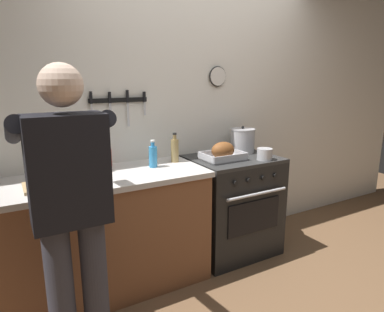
{
  "coord_description": "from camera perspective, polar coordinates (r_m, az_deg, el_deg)",
  "views": [
    {
      "loc": [
        -1.54,
        -1.35,
        1.59
      ],
      "look_at": [
        -0.28,
        0.85,
        1.0
      ],
      "focal_mm": 31.47,
      "sensor_mm": 36.0,
      "label": 1
    }
  ],
  "objects": [
    {
      "name": "roasting_pan",
      "position": [
        2.88,
        5.26,
        0.64
      ],
      "size": [
        0.35,
        0.26,
        0.16
      ],
      "color": "#B7B7BC",
      "rests_on": "stove"
    },
    {
      "name": "saucepan",
      "position": [
        2.94,
        12.2,
        0.31
      ],
      "size": [
        0.13,
        0.13,
        0.1
      ],
      "color": "#B7B7BC",
      "rests_on": "stove"
    },
    {
      "name": "bottle_wine_red",
      "position": [
        2.52,
        -19.33,
        -0.39
      ],
      "size": [
        0.07,
        0.07,
        0.31
      ],
      "color": "#47141E",
      "rests_on": "counter_block"
    },
    {
      "name": "stock_pot",
      "position": [
        3.2,
        8.55,
        2.62
      ],
      "size": [
        0.23,
        0.23,
        0.25
      ],
      "color": "#B7B7BC",
      "rests_on": "stove"
    },
    {
      "name": "counter_block",
      "position": [
        2.62,
        -20.11,
        -13.26
      ],
      "size": [
        2.03,
        0.65,
        0.9
      ],
      "color": "brown",
      "rests_on": "ground"
    },
    {
      "name": "bottle_hot_sauce",
      "position": [
        2.74,
        -13.97,
        -0.17
      ],
      "size": [
        0.05,
        0.05,
        0.18
      ],
      "color": "red",
      "rests_on": "counter_block"
    },
    {
      "name": "bottle_dish_soap",
      "position": [
        2.65,
        -6.63,
        -0.0
      ],
      "size": [
        0.07,
        0.07,
        0.22
      ],
      "color": "#338CCC",
      "rests_on": "counter_block"
    },
    {
      "name": "wall_back",
      "position": [
        3.12,
        -0.09,
        7.85
      ],
      "size": [
        6.0,
        0.13,
        2.6
      ],
      "color": "white",
      "rests_on": "ground"
    },
    {
      "name": "bottle_vinegar",
      "position": [
        2.8,
        -2.94,
        1.04
      ],
      "size": [
        0.07,
        0.07,
        0.25
      ],
      "color": "#997F4C",
      "rests_on": "counter_block"
    },
    {
      "name": "person_cook",
      "position": [
        1.86,
        -19.91,
        -7.69
      ],
      "size": [
        0.51,
        0.63,
        1.66
      ],
      "rotation": [
        0.0,
        0.0,
        1.37
      ],
      "color": "#383842",
      "rests_on": "ground"
    },
    {
      "name": "cutting_board",
      "position": [
        2.37,
        -22.41,
        -4.49
      ],
      "size": [
        0.36,
        0.24,
        0.02
      ],
      "primitive_type": "cube",
      "color": "tan",
      "rests_on": "counter_block"
    },
    {
      "name": "stove",
      "position": [
        3.14,
        6.75,
        -8.19
      ],
      "size": [
        0.76,
        0.67,
        0.9
      ],
      "color": "black",
      "rests_on": "ground"
    },
    {
      "name": "bottle_olive_oil",
      "position": [
        2.59,
        -16.55,
        -0.31
      ],
      "size": [
        0.08,
        0.08,
        0.27
      ],
      "color": "#385623",
      "rests_on": "counter_block"
    }
  ]
}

